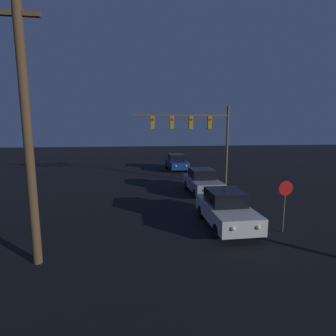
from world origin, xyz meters
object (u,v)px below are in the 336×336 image
at_px(car_mid, 202,181).
at_px(stop_sign, 285,197).
at_px(traffic_signal_mast, 197,129).
at_px(car_far, 177,162).
at_px(car_near, 226,209).
at_px(utility_pole, 27,130).

relative_size(car_mid, stop_sign, 1.87).
bearing_deg(traffic_signal_mast, car_far, 92.33).
bearing_deg(car_far, car_near, 86.72).
distance_m(traffic_signal_mast, stop_sign, 9.45).
bearing_deg(car_near, car_mid, -95.03).
height_order(car_near, car_far, same).
height_order(traffic_signal_mast, stop_sign, traffic_signal_mast).
height_order(stop_sign, utility_pole, utility_pole).
bearing_deg(stop_sign, car_near, 155.76).
height_order(car_far, utility_pole, utility_pole).
bearing_deg(utility_pole, car_near, 18.34).
distance_m(car_far, traffic_signal_mast, 8.39).
relative_size(car_far, traffic_signal_mast, 0.60).
bearing_deg(car_mid, utility_pole, 45.50).
xyz_separation_m(car_mid, traffic_signal_mast, (0.02, 1.96, 3.46)).
xyz_separation_m(car_far, stop_sign, (2.06, -16.52, 0.74)).
bearing_deg(stop_sign, car_mid, 104.31).
relative_size(traffic_signal_mast, utility_pole, 0.82).
distance_m(car_mid, utility_pole, 11.92).
xyz_separation_m(car_near, utility_pole, (-7.28, -2.41, 3.59)).
bearing_deg(traffic_signal_mast, car_mid, -90.56).
distance_m(car_mid, stop_sign, 7.18).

